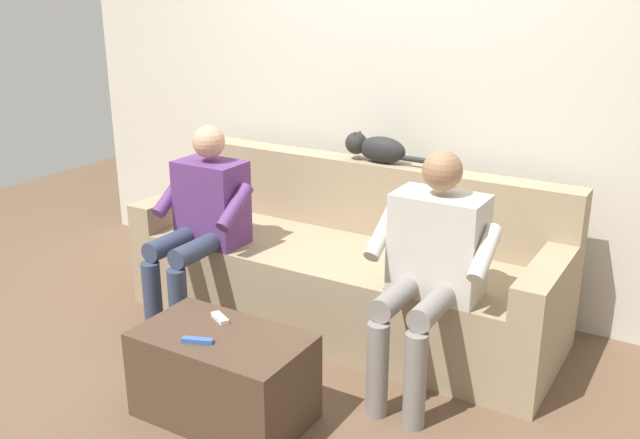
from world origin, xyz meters
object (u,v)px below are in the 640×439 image
(coffee_table, at_px, (224,376))
(remote_blue, at_px, (198,340))
(remote_white, at_px, (220,318))
(cat_on_backrest, at_px, (375,148))
(person_left_seated, at_px, (431,260))
(person_right_seated, at_px, (202,216))
(couch, at_px, (346,270))

(coffee_table, height_order, remote_blue, remote_blue)
(coffee_table, xyz_separation_m, remote_white, (0.09, -0.11, 0.21))
(coffee_table, distance_m, cat_on_backrest, 1.58)
(coffee_table, xyz_separation_m, remote_blue, (0.04, 0.11, 0.21))
(person_left_seated, distance_m, remote_white, 0.99)
(coffee_table, height_order, cat_on_backrest, cat_on_backrest)
(person_right_seated, distance_m, remote_blue, 1.03)
(coffee_table, bearing_deg, person_right_seated, -46.11)
(person_right_seated, height_order, remote_blue, person_right_seated)
(cat_on_backrest, distance_m, remote_white, 1.40)
(remote_blue, bearing_deg, cat_on_backrest, 66.04)
(cat_on_backrest, bearing_deg, coffee_table, 88.96)
(person_left_seated, xyz_separation_m, remote_white, (0.76, 0.60, -0.23))
(remote_white, bearing_deg, remote_blue, 130.54)
(couch, xyz_separation_m, coffee_table, (0.00, 1.11, -0.10))
(couch, height_order, remote_white, couch)
(remote_blue, bearing_deg, person_left_seated, 27.47)
(coffee_table, relative_size, person_right_seated, 0.67)
(coffee_table, bearing_deg, couch, -90.00)
(remote_white, relative_size, remote_blue, 0.85)
(coffee_table, bearing_deg, person_left_seated, -133.43)
(person_left_seated, relative_size, cat_on_backrest, 2.20)
(coffee_table, distance_m, remote_blue, 0.24)
(person_right_seated, bearing_deg, cat_on_backrest, -134.54)
(person_left_seated, xyz_separation_m, person_right_seated, (1.33, 0.01, -0.02))
(coffee_table, relative_size, person_left_seated, 0.66)
(couch, relative_size, person_left_seated, 2.10)
(couch, height_order, remote_blue, couch)
(person_left_seated, bearing_deg, couch, -31.72)
(couch, bearing_deg, remote_blue, 87.98)
(person_right_seated, bearing_deg, remote_blue, 127.94)
(remote_white, bearing_deg, person_left_seated, -114.04)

